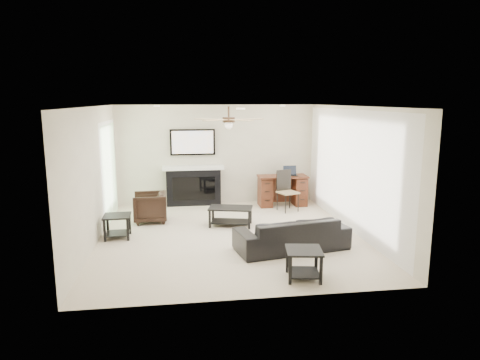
{
  "coord_description": "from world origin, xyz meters",
  "views": [
    {
      "loc": [
        -0.93,
        -8.0,
        2.62
      ],
      "look_at": [
        0.25,
        0.35,
        1.03
      ],
      "focal_mm": 32.0,
      "sensor_mm": 36.0,
      "label": 1
    }
  ],
  "objects_px": {
    "sofa": "(292,234)",
    "coffee_table": "(231,216)",
    "armchair": "(150,207)",
    "desk": "(282,191)",
    "fireplace_unit": "(193,168)"
  },
  "relations": [
    {
      "from": "sofa",
      "to": "coffee_table",
      "type": "xyz_separation_m",
      "value": [
        -0.9,
        1.6,
        -0.09
      ]
    },
    {
      "from": "armchair",
      "to": "desk",
      "type": "height_order",
      "value": "desk"
    },
    {
      "from": "sofa",
      "to": "desk",
      "type": "relative_size",
      "value": 1.63
    },
    {
      "from": "armchair",
      "to": "coffee_table",
      "type": "bearing_deg",
      "value": 70.11
    },
    {
      "from": "sofa",
      "to": "fireplace_unit",
      "type": "relative_size",
      "value": 1.04
    },
    {
      "from": "armchair",
      "to": "fireplace_unit",
      "type": "bearing_deg",
      "value": 142.11
    },
    {
      "from": "coffee_table",
      "to": "fireplace_unit",
      "type": "distance_m",
      "value": 2.18
    },
    {
      "from": "armchair",
      "to": "fireplace_unit",
      "type": "distance_m",
      "value": 1.81
    },
    {
      "from": "sofa",
      "to": "armchair",
      "type": "distance_m",
      "value": 3.37
    },
    {
      "from": "fireplace_unit",
      "to": "sofa",
      "type": "bearing_deg",
      "value": -65.53
    },
    {
      "from": "sofa",
      "to": "armchair",
      "type": "relative_size",
      "value": 2.81
    },
    {
      "from": "coffee_table",
      "to": "desk",
      "type": "relative_size",
      "value": 0.74
    },
    {
      "from": "sofa",
      "to": "fireplace_unit",
      "type": "distance_m",
      "value": 3.93
    },
    {
      "from": "sofa",
      "to": "coffee_table",
      "type": "relative_size",
      "value": 2.2
    },
    {
      "from": "sofa",
      "to": "fireplace_unit",
      "type": "bearing_deg",
      "value": -76.23
    }
  ]
}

